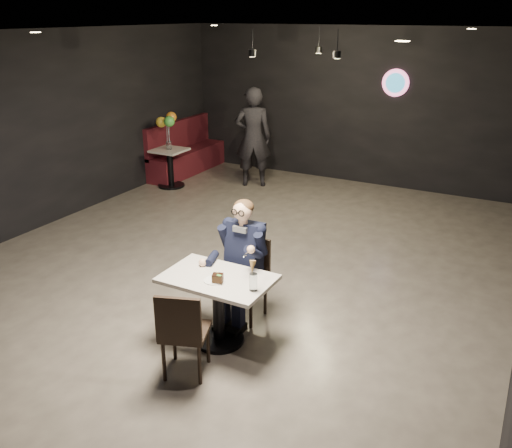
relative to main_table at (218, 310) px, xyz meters
The scene contains 17 objects.
floor 1.91m from the main_table, 113.52° to the left, with size 9.00×9.00×0.00m, color gray.
wall_sign 6.40m from the main_table, 89.50° to the left, with size 0.50×0.06×0.50m, color pink, non-canonical shape.
pendant_lights 4.54m from the main_table, 101.36° to the left, with size 1.40×1.20×0.36m, color black.
main_table is the anchor object (origin of this frame).
chair_far 0.56m from the main_table, 90.00° to the left, with size 0.42×0.46×0.92m, color black.
chair_near 0.59m from the main_table, 90.00° to the right, with size 0.42×0.46×0.92m, color black.
seated_man 0.65m from the main_table, 90.00° to the left, with size 0.60×0.80×1.44m, color black.
dessert_plate 0.39m from the main_table, 82.68° to the right, with size 0.20×0.20×0.01m, color white.
cake_slice 0.44m from the main_table, 56.75° to the right, with size 0.10×0.08×0.07m, color black.
mint_leaf 0.49m from the main_table, 51.43° to the right, with size 0.06×0.04×0.01m, color green.
sundae_glass 0.65m from the main_table, ahead, with size 0.08×0.08×0.17m, color silver.
wafer_cone 0.76m from the main_table, 10.08° to the right, with size 0.06×0.06×0.13m, color tan.
booth_bench 6.52m from the main_table, 127.79° to the left, with size 0.55×2.19×1.10m, color #430E13.
side_table 5.56m from the main_table, 131.66° to the left, with size 0.60×0.60×0.75m, color silver.
balloon_vase 5.58m from the main_table, 131.66° to the left, with size 0.10×0.10×0.15m, color silver.
balloon_bunch 5.62m from the main_table, 131.66° to the left, with size 0.37×0.37×0.61m, color yellow.
passerby 5.55m from the main_table, 114.79° to the left, with size 0.70×0.46×1.92m, color black.
Camera 1 is at (3.38, -5.81, 3.23)m, focal length 38.00 mm.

